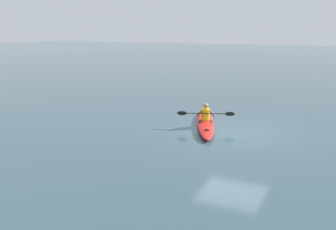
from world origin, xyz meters
The scene contains 3 objects.
ground_plane centered at (0.00, 0.00, 0.00)m, with size 160.00×160.00×0.00m, color #334C56.
kayak centered at (1.37, -0.54, 0.12)m, with size 2.41×4.72×0.24m.
kayaker centered at (1.39, -0.58, 0.54)m, with size 2.18×0.91×0.70m.
Camera 1 is at (-3.73, 13.65, 3.93)m, focal length 40.33 mm.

